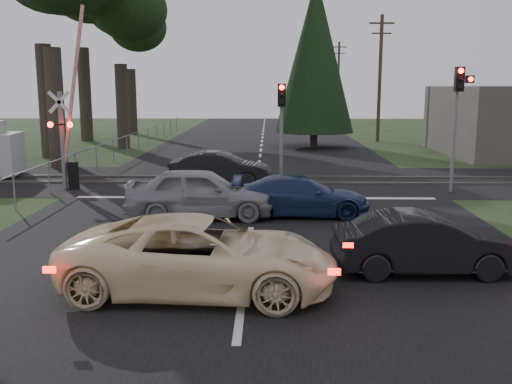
{
  "coord_description": "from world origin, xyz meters",
  "views": [
    {
      "loc": [
        0.49,
        -12.08,
        4.0
      ],
      "look_at": [
        0.17,
        2.42,
        1.3
      ],
      "focal_mm": 40.0,
      "sensor_mm": 36.0,
      "label": 1
    }
  ],
  "objects_px": {
    "traffic_signal_center": "(281,117)",
    "utility_pole_mid": "(380,76)",
    "crossing_signal": "(68,137)",
    "dark_hatchback": "(426,244)",
    "dark_car_far": "(220,169)",
    "silver_car": "(200,193)",
    "traffic_signal_right": "(458,105)",
    "utility_pole_far": "(338,80)",
    "blue_sedan": "(301,196)",
    "cream_coupe": "(200,256)"
  },
  "relations": [
    {
      "from": "traffic_signal_right",
      "to": "dark_hatchback",
      "type": "distance_m",
      "value": 10.62
    },
    {
      "from": "crossing_signal",
      "to": "silver_car",
      "type": "height_order",
      "value": "crossing_signal"
    },
    {
      "from": "cream_coupe",
      "to": "silver_car",
      "type": "bearing_deg",
      "value": 10.06
    },
    {
      "from": "crossing_signal",
      "to": "blue_sedan",
      "type": "height_order",
      "value": "crossing_signal"
    },
    {
      "from": "traffic_signal_right",
      "to": "dark_car_far",
      "type": "bearing_deg",
      "value": 171.19
    },
    {
      "from": "utility_pole_mid",
      "to": "dark_car_far",
      "type": "xyz_separation_m",
      "value": [
        -9.97,
        -19.13,
        -4.05
      ]
    },
    {
      "from": "utility_pole_far",
      "to": "crossing_signal",
      "type": "bearing_deg",
      "value": -109.23
    },
    {
      "from": "crossing_signal",
      "to": "utility_pole_far",
      "type": "distance_m",
      "value": 47.96
    },
    {
      "from": "utility_pole_mid",
      "to": "blue_sedan",
      "type": "xyz_separation_m",
      "value": [
        -6.99,
        -24.6,
        -4.1
      ]
    },
    {
      "from": "traffic_signal_center",
      "to": "traffic_signal_right",
      "type": "bearing_deg",
      "value": -10.41
    },
    {
      "from": "silver_car",
      "to": "traffic_signal_center",
      "type": "bearing_deg",
      "value": -27.35
    },
    {
      "from": "crossing_signal",
      "to": "utility_pole_mid",
      "type": "xyz_separation_m",
      "value": [
        15.77,
        20.21,
        2.67
      ]
    },
    {
      "from": "crossing_signal",
      "to": "traffic_signal_center",
      "type": "height_order",
      "value": "crossing_signal"
    },
    {
      "from": "traffic_signal_right",
      "to": "utility_pole_far",
      "type": "distance_m",
      "value": 45.56
    },
    {
      "from": "traffic_signal_right",
      "to": "utility_pole_far",
      "type": "bearing_deg",
      "value": 88.8
    },
    {
      "from": "traffic_signal_center",
      "to": "blue_sedan",
      "type": "height_order",
      "value": "traffic_signal_center"
    },
    {
      "from": "utility_pole_mid",
      "to": "blue_sedan",
      "type": "height_order",
      "value": "utility_pole_mid"
    },
    {
      "from": "crossing_signal",
      "to": "silver_car",
      "type": "distance_m",
      "value": 7.5
    },
    {
      "from": "traffic_signal_center",
      "to": "dark_car_far",
      "type": "relative_size",
      "value": 0.99
    },
    {
      "from": "traffic_signal_center",
      "to": "dark_hatchback",
      "type": "distance_m",
      "value": 11.41
    },
    {
      "from": "blue_sedan",
      "to": "cream_coupe",
      "type": "bearing_deg",
      "value": 161.05
    },
    {
      "from": "crossing_signal",
      "to": "silver_car",
      "type": "relative_size",
      "value": 1.53
    },
    {
      "from": "traffic_signal_center",
      "to": "cream_coupe",
      "type": "xyz_separation_m",
      "value": [
        -1.83,
        -12.09,
        -2.06
      ]
    },
    {
      "from": "crossing_signal",
      "to": "dark_car_far",
      "type": "xyz_separation_m",
      "value": [
        5.81,
        1.09,
        -1.38
      ]
    },
    {
      "from": "traffic_signal_center",
      "to": "blue_sedan",
      "type": "xyz_separation_m",
      "value": [
        0.51,
        -5.28,
        -2.19
      ]
    },
    {
      "from": "dark_hatchback",
      "to": "dark_car_far",
      "type": "distance_m",
      "value": 12.25
    },
    {
      "from": "crossing_signal",
      "to": "traffic_signal_center",
      "type": "xyz_separation_m",
      "value": [
        8.27,
        0.89,
        0.75
      ]
    },
    {
      "from": "traffic_signal_right",
      "to": "traffic_signal_center",
      "type": "bearing_deg",
      "value": 169.59
    },
    {
      "from": "dark_car_far",
      "to": "traffic_signal_center",
      "type": "bearing_deg",
      "value": -90.27
    },
    {
      "from": "blue_sedan",
      "to": "silver_car",
      "type": "bearing_deg",
      "value": 96.45
    },
    {
      "from": "traffic_signal_center",
      "to": "dark_car_far",
      "type": "xyz_separation_m",
      "value": [
        -2.47,
        0.19,
        -2.13
      ]
    },
    {
      "from": "dark_hatchback",
      "to": "dark_car_far",
      "type": "height_order",
      "value": "dark_car_far"
    },
    {
      "from": "dark_hatchback",
      "to": "cream_coupe",
      "type": "bearing_deg",
      "value": 103.45
    },
    {
      "from": "traffic_signal_center",
      "to": "utility_pole_mid",
      "type": "bearing_deg",
      "value": 68.79
    },
    {
      "from": "traffic_signal_center",
      "to": "dark_hatchback",
      "type": "xyz_separation_m",
      "value": [
        2.9,
        -10.82,
        -2.15
      ]
    },
    {
      "from": "utility_pole_far",
      "to": "silver_car",
      "type": "height_order",
      "value": "utility_pole_far"
    },
    {
      "from": "crossing_signal",
      "to": "blue_sedan",
      "type": "bearing_deg",
      "value": -26.53
    },
    {
      "from": "dark_hatchback",
      "to": "silver_car",
      "type": "height_order",
      "value": "silver_car"
    },
    {
      "from": "crossing_signal",
      "to": "utility_pole_mid",
      "type": "relative_size",
      "value": 0.77
    },
    {
      "from": "dark_hatchback",
      "to": "crossing_signal",
      "type": "bearing_deg",
      "value": 46.82
    },
    {
      "from": "blue_sedan",
      "to": "dark_car_far",
      "type": "distance_m",
      "value": 6.23
    },
    {
      "from": "traffic_signal_right",
      "to": "cream_coupe",
      "type": "relative_size",
      "value": 0.88
    },
    {
      "from": "traffic_signal_center",
      "to": "cream_coupe",
      "type": "distance_m",
      "value": 12.4
    },
    {
      "from": "dark_car_far",
      "to": "cream_coupe",
      "type": "bearing_deg",
      "value": -172.8
    },
    {
      "from": "crossing_signal",
      "to": "dark_hatchback",
      "type": "xyz_separation_m",
      "value": [
        11.17,
        -9.93,
        -1.4
      ]
    },
    {
      "from": "dark_hatchback",
      "to": "utility_pole_mid",
      "type": "bearing_deg",
      "value": -10.23
    },
    {
      "from": "utility_pole_mid",
      "to": "dark_hatchback",
      "type": "distance_m",
      "value": 30.76
    },
    {
      "from": "traffic_signal_center",
      "to": "blue_sedan",
      "type": "distance_m",
      "value": 5.73
    },
    {
      "from": "utility_pole_mid",
      "to": "dark_car_far",
      "type": "distance_m",
      "value": 21.94
    },
    {
      "from": "silver_car",
      "to": "traffic_signal_right",
      "type": "bearing_deg",
      "value": -66.74
    }
  ]
}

